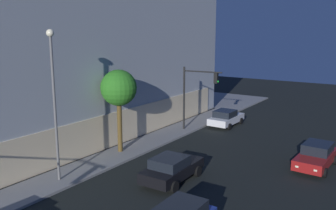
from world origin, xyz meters
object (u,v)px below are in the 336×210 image
object	(u,v)px
sidewalk_tree	(119,89)
traffic_light_far_corner	(196,89)
street_lamp_sidewalk	(54,90)
car_black	(172,168)
modern_building	(26,14)
car_red	(316,156)
car_white	(226,118)

from	to	relation	value
sidewalk_tree	traffic_light_far_corner	bearing A→B (deg)	-12.05
street_lamp_sidewalk	car_black	xyz separation A→B (m)	(3.96, -5.61, -4.88)
modern_building	street_lamp_sidewalk	size ratio (longest dim) A/B	3.73
traffic_light_far_corner	street_lamp_sidewalk	bearing A→B (deg)	174.98
sidewalk_tree	car_red	size ratio (longest dim) A/B	1.33
car_black	car_white	bearing A→B (deg)	11.99
traffic_light_far_corner	sidewalk_tree	distance (m)	8.52
street_lamp_sidewalk	car_red	size ratio (longest dim) A/B	1.94
modern_building	traffic_light_far_corner	size ratio (longest dim) A/B	5.80
modern_building	street_lamp_sidewalk	xyz separation A→B (m)	(-7.65, -13.01, -4.91)
modern_building	street_lamp_sidewalk	distance (m)	15.87
car_black	car_red	size ratio (longest dim) A/B	0.99
traffic_light_far_corner	modern_building	bearing A→B (deg)	115.41
car_red	traffic_light_far_corner	bearing A→B (deg)	74.49
modern_building	car_black	bearing A→B (deg)	-101.21
sidewalk_tree	car_white	world-z (taller)	sidewalk_tree
street_lamp_sidewalk	car_white	distance (m)	18.96
sidewalk_tree	car_white	bearing A→B (deg)	-14.50
modern_building	sidewalk_tree	size ratio (longest dim) A/B	5.43
traffic_light_far_corner	car_black	size ratio (longest dim) A/B	1.26
car_black	car_white	world-z (taller)	car_black
modern_building	car_black	distance (m)	21.36
car_black	modern_building	bearing A→B (deg)	78.79
car_red	street_lamp_sidewalk	bearing A→B (deg)	132.47
modern_building	car_red	xyz separation A→B (m)	(3.70, -25.40, -9.80)
street_lamp_sidewalk	car_white	world-z (taller)	street_lamp_sidewalk
sidewalk_tree	car_red	world-z (taller)	sidewalk_tree
modern_building	traffic_light_far_corner	distance (m)	17.13
sidewalk_tree	car_red	bearing A→B (deg)	-68.04
car_black	car_red	bearing A→B (deg)	-42.57
car_red	car_white	xyz separation A→B (m)	(6.78, 9.79, -0.03)
traffic_light_far_corner	car_white	size ratio (longest dim) A/B	1.30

